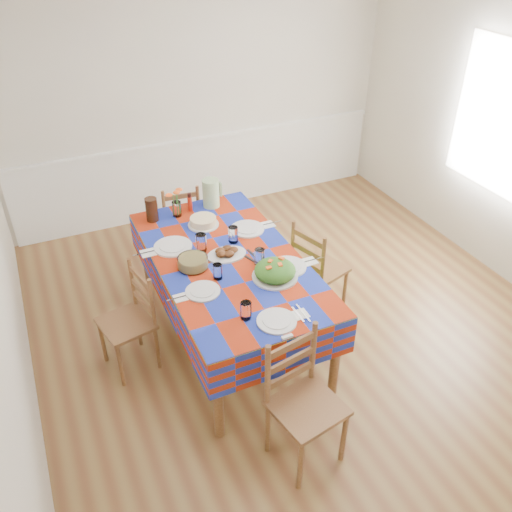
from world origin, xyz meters
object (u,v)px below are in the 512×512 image
at_px(chair_far, 181,223).
at_px(chair_right, 316,270).
at_px(chair_left, 131,321).
at_px(dining_table, 228,268).
at_px(tea_pitcher, 152,209).
at_px(chair_near, 303,403).
at_px(green_pitcher, 211,193).
at_px(meat_platter, 226,253).

relative_size(chair_far, chair_right, 0.95).
bearing_deg(chair_right, chair_left, 71.70).
xyz_separation_m(dining_table, tea_pitcher, (-0.38, 0.85, 0.20)).
bearing_deg(dining_table, chair_near, -90.37).
height_order(dining_table, chair_left, chair_left).
bearing_deg(green_pitcher, tea_pitcher, -176.92).
bearing_deg(chair_far, chair_right, 127.94).
distance_m(chair_near, chair_right, 1.55).
bearing_deg(chair_far, tea_pitcher, 56.52).
height_order(dining_table, chair_near, chair_near).
distance_m(chair_left, chair_right, 1.67).
bearing_deg(chair_right, dining_table, 71.55).
relative_size(tea_pitcher, chair_far, 0.24).
height_order(green_pitcher, chair_left, green_pitcher).
bearing_deg(chair_right, chair_near, 129.46).
xyz_separation_m(tea_pitcher, chair_left, (-0.45, -0.84, -0.48)).
bearing_deg(chair_near, dining_table, 78.91).
bearing_deg(chair_left, chair_far, 135.25).
relative_size(meat_platter, chair_left, 0.37).
bearing_deg(chair_near, meat_platter, 78.62).
xyz_separation_m(dining_table, chair_left, (-0.84, 0.01, -0.28)).
relative_size(tea_pitcher, chair_near, 0.22).
height_order(chair_left, chair_right, chair_right).
relative_size(green_pitcher, tea_pitcher, 1.23).
height_order(dining_table, chair_right, chair_right).
height_order(meat_platter, green_pitcher, green_pitcher).
bearing_deg(tea_pitcher, chair_left, -118.26).
bearing_deg(dining_table, green_pitcher, 77.88).
distance_m(dining_table, chair_near, 1.34).
relative_size(meat_platter, green_pitcher, 1.22).
relative_size(dining_table, meat_platter, 6.36).
bearing_deg(chair_left, tea_pitcher, 139.45).
bearing_deg(chair_left, chair_near, 19.77).
relative_size(green_pitcher, chair_near, 0.27).
xyz_separation_m(dining_table, green_pitcher, (0.19, 0.88, 0.22)).
xyz_separation_m(chair_far, chair_right, (0.84, -1.33, 0.02)).
distance_m(dining_table, meat_platter, 0.13).
xyz_separation_m(green_pitcher, chair_far, (-0.19, 0.44, -0.51)).
xyz_separation_m(dining_table, chair_near, (-0.01, -1.32, -0.23)).
xyz_separation_m(green_pitcher, chair_right, (0.65, -0.90, -0.48)).
height_order(dining_table, green_pitcher, green_pitcher).
height_order(tea_pitcher, chair_left, tea_pitcher).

